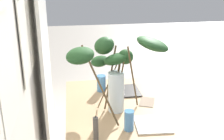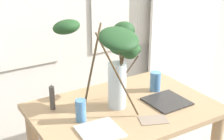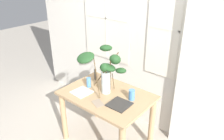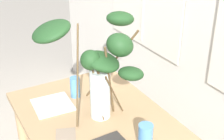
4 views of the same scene
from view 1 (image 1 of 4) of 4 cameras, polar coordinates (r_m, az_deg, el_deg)
The scene contains 10 objects.
back_wall_with_windows at distance 1.92m, azimuth -21.39°, elevation 11.83°, with size 4.16×0.14×3.05m.
curtain_sheer_side at distance 2.99m, azimuth -13.50°, elevation 7.66°, with size 0.79×0.03×2.29m, color white.
dining_table at distance 2.20m, azimuth 1.45°, elevation -11.09°, with size 1.12×0.78×0.77m.
vase_with_branches at distance 1.93m, azimuth 0.76°, elevation 1.07°, with size 0.59×0.73×0.59m.
drinking_glass_blue_left at distance 1.83m, azimuth 3.41°, elevation -9.96°, with size 0.06×0.06×0.13m, color #4C84BC.
drinking_glass_blue_right at distance 2.37m, azimuth -2.13°, elevation -2.64°, with size 0.07×0.07×0.13m, color #4C84BC.
plate_square_left at distance 1.93m, azimuth 8.10°, elevation -10.63°, with size 0.23×0.23×0.01m, color silver.
plate_square_right at distance 2.38m, azimuth 2.44°, elevation -4.18°, with size 0.25×0.25×0.01m, color #2D2B28.
napkin_folded at distance 2.22m, azimuth 6.96°, elevation -6.29°, with size 0.16×0.11×0.00m, color gray.
pillar_candle at distance 1.73m, azimuth -3.26°, elevation -11.63°, with size 0.03×0.03×0.16m.
Camera 1 is at (-1.86, 0.33, 1.76)m, focal length 46.10 mm.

